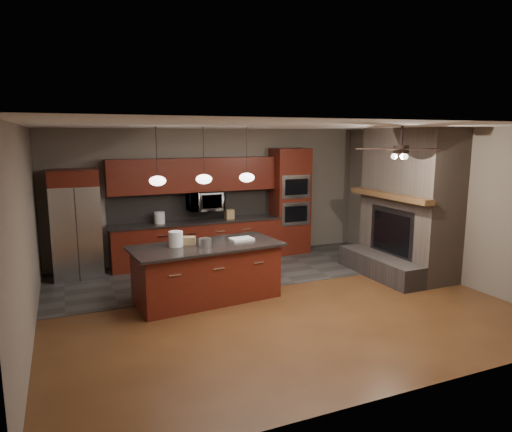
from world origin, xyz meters
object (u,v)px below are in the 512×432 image
refrigerator (76,224)px  oven_tower (290,201)px  kitchen_island (207,272)px  white_bucket (176,239)px  paint_can (205,242)px  counter_bucket (160,218)px  counter_box (229,214)px  microwave (205,201)px  paint_tray (242,239)px  cardboard_box (189,241)px

refrigerator → oven_tower: bearing=0.9°
refrigerator → kitchen_island: refrigerator is taller
white_bucket → paint_can: white_bucket is taller
white_bucket → counter_bucket: bearing=85.5°
white_bucket → counter_box: bearing=51.6°
kitchen_island → counter_bucket: counter_bucket is taller
oven_tower → microwave: oven_tower is taller
microwave → kitchen_island: (-0.67, -2.27, -0.84)m
paint_tray → white_bucket: bearing=176.1°
counter_box → paint_tray: bearing=-109.7°
cardboard_box → counter_bucket: (-0.06, 2.09, 0.03)m
counter_bucket → refrigerator: bearing=-177.1°
paint_tray → refrigerator: bearing=137.0°
paint_can → counter_box: counter_box is taller
paint_can → cardboard_box: (-0.20, 0.23, -0.00)m
microwave → refrigerator: (-2.56, -0.13, -0.28)m
microwave → white_bucket: 2.48m
counter_box → cardboard_box: bearing=-130.3°
kitchen_island → white_bucket: (-0.48, 0.09, 0.58)m
white_bucket → paint_tray: 1.12m
kitchen_island → paint_can: bearing=-123.1°
oven_tower → cardboard_box: oven_tower is taller
cardboard_box → counter_box: (1.43, 2.04, 0.01)m
paint_can → paint_tray: 0.71m
kitchen_island → paint_can: paint_can is taller
cardboard_box → microwave: bearing=86.2°
kitchen_island → paint_tray: paint_tray is taller
white_bucket → cardboard_box: white_bucket is taller
refrigerator → counter_bucket: (1.58, 0.08, -0.00)m
refrigerator → counter_bucket: size_ratio=8.65×
refrigerator → paint_tray: bearing=-39.0°
cardboard_box → paint_tray: bearing=16.4°
white_bucket → oven_tower: bearing=34.3°
paint_tray → kitchen_island: bearing=-176.0°
oven_tower → refrigerator: 4.54m
oven_tower → kitchen_island: bearing=-140.0°
cardboard_box → paint_can: bearing=-28.8°
microwave → cardboard_box: bearing=-113.3°
paint_can → counter_bucket: bearing=96.4°
paint_can → paint_tray: paint_can is taller
counter_bucket → white_bucket: bearing=-94.5°
cardboard_box → counter_bucket: bearing=111.1°
microwave → counter_box: microwave is taller
paint_tray → counter_box: (0.53, 2.08, 0.06)m
refrigerator → paint_can: 2.90m
kitchen_island → cardboard_box: (-0.25, 0.14, 0.52)m
counter_bucket → oven_tower: bearing=-0.1°
microwave → counter_bucket: size_ratio=3.09×
counter_box → white_bucket: bearing=-133.8°
kitchen_island → paint_tray: bearing=2.4°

